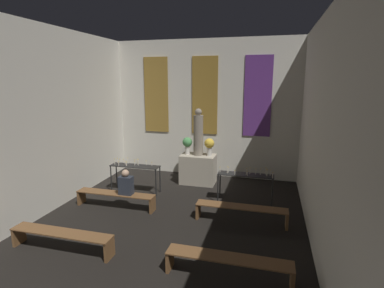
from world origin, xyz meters
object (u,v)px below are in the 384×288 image
Objects in this scene: altar at (198,169)px; pew_back_right at (241,210)px; flower_vase_right at (209,145)px; pew_second_right at (228,262)px; candle_rack_left at (135,169)px; pew_back_left at (116,197)px; statue at (198,134)px; pew_second_left at (62,237)px; person_seated at (126,184)px; candle_rack_right at (246,178)px; flower_vase_left at (187,144)px.

altar is 3.05m from pew_back_right.
pew_second_right is at bearing -74.30° from flower_vase_right.
candle_rack_left is 0.70× the size of pew_back_left.
pew_back_left is (-1.71, -2.53, -1.39)m from statue.
altar is 0.74× the size of statue.
pew_back_right is at bearing 32.89° from pew_second_left.
pew_second_left is at bearing -90.09° from candle_rack_left.
pew_second_left is at bearing -109.82° from altar.
person_seated is at bearing -118.53° from altar.
altar is at bearing 55.97° from pew_back_left.
pew_back_right is (3.41, 0.00, 0.00)m from pew_back_left.
person_seated is at bearing -180.00° from pew_back_right.
candle_rack_right is 3.64m from pew_back_left.
altar is 2.15m from candle_rack_left.
pew_back_right is at bearing -89.73° from candle_rack_right.
flower_vase_left reaches higher than candle_rack_left.
flower_vase_right is at bearing 0.00° from altar.
flower_vase_right is 0.26× the size of pew_back_right.
flower_vase_left reaches higher than pew_back_left.
flower_vase_left is at bearing 62.23° from pew_back_left.
flower_vase_left reaches higher than altar.
statue is 0.70× the size of pew_back_right.
flower_vase_left reaches higher than candle_rack_right.
pew_second_right is (1.71, -4.73, -0.17)m from altar.
statue is at bearing 55.97° from pew_back_left.
candle_rack_right is 1.30m from pew_back_right.
pew_back_right is (1.71, -2.53, -0.17)m from altar.
pew_back_right is (1.71, -2.53, -1.39)m from statue.
altar is 1.98× the size of flower_vase_left.
candle_rack_left reaches higher than pew_second_right.
flower_vase_left is at bearing 68.44° from person_seated.
person_seated is at bearing 81.43° from pew_second_left.
pew_back_left and pew_back_right have the same top height.
altar is at bearing 180.00° from flower_vase_right.
pew_back_right is at bearing -19.84° from candle_rack_left.
flower_vase_left is at bearing 147.97° from candle_rack_right.
candle_rack_right is 4.85m from pew_second_left.
flower_vase_right is 3.04m from pew_back_right.
altar is 0.52× the size of pew_back_left.
statue is 0.70× the size of pew_back_left.
pew_back_right is at bearing 0.00° from person_seated.
candle_rack_left reaches higher than pew_second_left.
pew_second_right and pew_back_right have the same top height.
candle_rack_right is at bearing 90.10° from pew_second_right.
statue is at bearing 70.18° from pew_second_left.
person_seated is (-1.75, -2.53, -0.63)m from flower_vase_right.
flower_vase_left is at bearing 44.39° from candle_rack_left.
statue is 0.70× the size of pew_second_right.
statue is 1.00× the size of candle_rack_right.
pew_back_right is (2.08, -2.53, -1.03)m from flower_vase_left.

